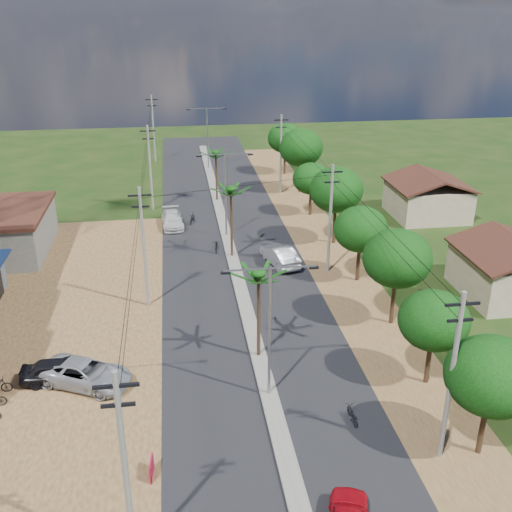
{
  "coord_description": "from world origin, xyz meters",
  "views": [
    {
      "loc": [
        -4.65,
        -27.59,
        20.56
      ],
      "look_at": [
        1.12,
        13.04,
        3.0
      ],
      "focal_mm": 42.0,
      "sensor_mm": 36.0,
      "label": 1
    }
  ],
  "objects_px": {
    "car_silver_mid": "(280,256)",
    "car_parked_silver": "(86,374)",
    "moto_rider_east": "(352,415)",
    "roadside_sign": "(151,469)",
    "car_parked_dark": "(58,372)",
    "car_white_far": "(172,220)"
  },
  "relations": [
    {
      "from": "car_parked_silver",
      "to": "moto_rider_east",
      "type": "distance_m",
      "value": 15.24
    },
    {
      "from": "car_white_far",
      "to": "car_parked_dark",
      "type": "distance_m",
      "value": 26.4
    },
    {
      "from": "moto_rider_east",
      "to": "roadside_sign",
      "type": "distance_m",
      "value": 10.73
    },
    {
      "from": "car_white_far",
      "to": "car_parked_silver",
      "type": "relative_size",
      "value": 0.91
    },
    {
      "from": "roadside_sign",
      "to": "car_silver_mid",
      "type": "bearing_deg",
      "value": 72.26
    },
    {
      "from": "moto_rider_east",
      "to": "roadside_sign",
      "type": "height_order",
      "value": "roadside_sign"
    },
    {
      "from": "car_white_far",
      "to": "roadside_sign",
      "type": "distance_m",
      "value": 33.92
    },
    {
      "from": "car_parked_silver",
      "to": "car_parked_dark",
      "type": "xyz_separation_m",
      "value": [
        -1.66,
        0.54,
        -0.03
      ]
    },
    {
      "from": "car_white_far",
      "to": "car_parked_dark",
      "type": "height_order",
      "value": "car_parked_dark"
    },
    {
      "from": "car_parked_silver",
      "to": "moto_rider_east",
      "type": "relative_size",
      "value": 3.45
    },
    {
      "from": "car_parked_dark",
      "to": "roadside_sign",
      "type": "xyz_separation_m",
      "value": [
        5.53,
        -8.43,
        -0.24
      ]
    },
    {
      "from": "car_silver_mid",
      "to": "car_parked_silver",
      "type": "relative_size",
      "value": 0.92
    },
    {
      "from": "car_white_far",
      "to": "moto_rider_east",
      "type": "height_order",
      "value": "car_white_far"
    },
    {
      "from": "car_silver_mid",
      "to": "moto_rider_east",
      "type": "height_order",
      "value": "car_silver_mid"
    },
    {
      "from": "car_silver_mid",
      "to": "moto_rider_east",
      "type": "relative_size",
      "value": 3.17
    },
    {
      "from": "car_silver_mid",
      "to": "car_white_far",
      "type": "distance_m",
      "value": 13.8
    },
    {
      "from": "car_silver_mid",
      "to": "car_parked_silver",
      "type": "distance_m",
      "value": 20.89
    },
    {
      "from": "car_white_far",
      "to": "car_parked_silver",
      "type": "height_order",
      "value": "car_parked_silver"
    },
    {
      "from": "moto_rider_east",
      "to": "roadside_sign",
      "type": "bearing_deg",
      "value": 12.69
    },
    {
      "from": "car_silver_mid",
      "to": "car_parked_dark",
      "type": "relative_size",
      "value": 1.18
    },
    {
      "from": "car_parked_dark",
      "to": "roadside_sign",
      "type": "distance_m",
      "value": 10.08
    },
    {
      "from": "car_parked_silver",
      "to": "roadside_sign",
      "type": "relative_size",
      "value": 4.72
    }
  ]
}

